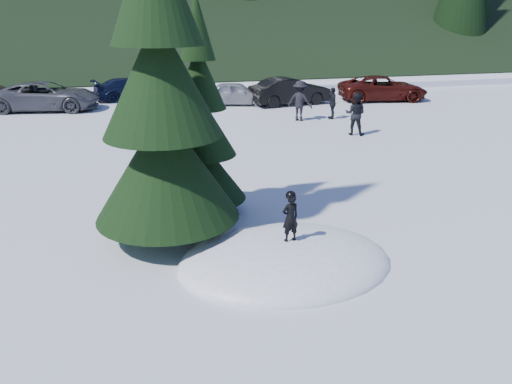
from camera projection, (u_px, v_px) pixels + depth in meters
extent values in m
plane|color=white|center=(285.00, 263.00, 10.37)|extent=(200.00, 200.00, 0.00)
ellipsoid|color=white|center=(285.00, 263.00, 10.37)|extent=(4.48, 3.52, 0.96)
cylinder|color=#311D10|center=(168.00, 210.00, 11.25)|extent=(0.38, 0.38, 1.40)
cone|color=black|center=(166.00, 164.00, 10.88)|extent=(3.20, 3.20, 2.46)
cone|color=black|center=(160.00, 77.00, 10.25)|extent=(2.54, 2.54, 2.46)
cylinder|color=#311D10|center=(203.00, 194.00, 12.83)|extent=(0.26, 0.26, 1.00)
cone|color=black|center=(202.00, 170.00, 12.60)|extent=(2.20, 2.20, 1.52)
cone|color=black|center=(200.00, 125.00, 12.21)|extent=(1.75, 1.75, 1.52)
cone|color=black|center=(199.00, 77.00, 11.82)|extent=(1.29, 1.29, 1.52)
cone|color=black|center=(197.00, 26.00, 11.43)|extent=(0.84, 0.84, 1.52)
imported|color=black|center=(290.00, 218.00, 10.09)|extent=(0.41, 0.31, 1.01)
imported|color=black|center=(355.00, 114.00, 20.92)|extent=(1.10, 1.05, 1.78)
imported|color=black|center=(332.00, 103.00, 24.17)|extent=(0.56, 0.95, 1.52)
imported|color=black|center=(300.00, 101.00, 23.69)|extent=(1.39, 1.30, 1.89)
imported|color=#4A4B51|center=(47.00, 96.00, 26.25)|extent=(5.76, 3.42, 1.50)
imported|color=black|center=(131.00, 89.00, 29.50)|extent=(4.68, 2.74, 1.27)
imported|color=#979A9F|center=(236.00, 93.00, 27.86)|extent=(3.99, 2.41, 1.27)
imported|color=black|center=(290.00, 91.00, 27.91)|extent=(4.74, 2.29, 1.50)
imported|color=#3E0F0B|center=(383.00, 88.00, 29.26)|extent=(5.44, 3.16, 1.42)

